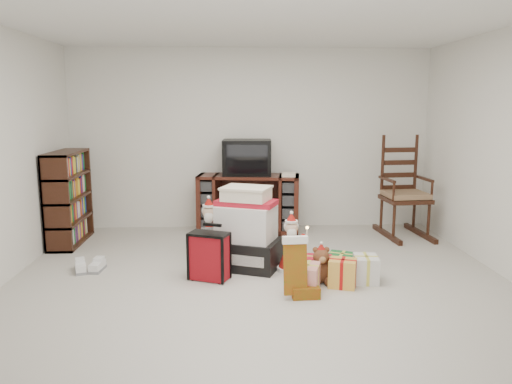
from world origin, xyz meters
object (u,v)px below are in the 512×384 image
red_suitcase (209,256)px  santa_figurine (291,248)px  gift_pile (246,233)px  crt_television (247,157)px  teddy_bear (321,267)px  mrs_claus_figurine (209,232)px  tv_stand (249,203)px  rocking_chair (403,200)px  sneaker_pair (89,267)px  gift_cluster (339,269)px  bookshelf (69,199)px

red_suitcase → santa_figurine: (0.85, 0.25, -0.00)m
gift_pile → crt_television: bearing=109.4°
gift_pile → teddy_bear: gift_pile is taller
mrs_claus_figurine → crt_television: crt_television is taller
tv_stand → rocking_chair: rocking_chair is taller
gift_pile → sneaker_pair: gift_pile is taller
gift_pile → tv_stand: bearing=108.6°
rocking_chair → santa_figurine: 2.18m
gift_cluster → crt_television: size_ratio=1.32×
red_suitcase → sneaker_pair: (-1.28, 0.32, -0.20)m
bookshelf → rocking_chair: (4.33, 0.19, -0.09)m
tv_stand → sneaker_pair: 2.40m
teddy_bear → santa_figurine: 0.46m
gift_cluster → gift_pile: bearing=150.7°
santa_figurine → crt_television: size_ratio=0.93×
red_suitcase → tv_stand: bearing=99.0°
bookshelf → gift_pile: bookshelf is taller
bookshelf → rocking_chair: size_ratio=0.84×
red_suitcase → gift_cluster: size_ratio=0.64×
mrs_claus_figurine → crt_television: (0.48, 1.05, 0.77)m
santa_figurine → crt_television: 1.93m
rocking_chair → mrs_claus_figurine: rocking_chair is taller
red_suitcase → mrs_claus_figurine: (-0.04, 0.90, 0.01)m
gift_pile → gift_cluster: 1.06m
rocking_chair → gift_pile: (-2.13, -1.26, -0.10)m
tv_stand → mrs_claus_figurine: bearing=-107.8°
rocking_chair → gift_cluster: (-1.24, -1.76, -0.34)m
bookshelf → mrs_claus_figurine: bookshelf is taller
gift_pile → red_suitcase: 0.55m
rocking_chair → santa_figurine: rocking_chair is taller
teddy_bear → crt_television: (-0.66, 2.09, 0.87)m
gift_pile → bookshelf: bearing=175.3°
crt_television → mrs_claus_figurine: bearing=-111.5°
bookshelf → gift_cluster: (3.09, -1.57, -0.43)m
tv_stand → bookshelf: 2.33m
teddy_bear → mrs_claus_figurine: bearing=137.7°
red_suitcase → teddy_bear: bearing=15.4°
crt_television → sneaker_pair: bearing=-133.5°
gift_pile → rocking_chair: bearing=51.9°
red_suitcase → santa_figurine: 0.88m
rocking_chair → gift_pile: 2.48m
santa_figurine → sneaker_pair: size_ratio=1.88×
tv_stand → crt_television: bearing=138.9°
mrs_claus_figurine → santa_figurine: bearing=-36.4°
gift_cluster → sneaker_pair: bearing=170.0°
red_suitcase → crt_television: size_ratio=0.84×
red_suitcase → crt_television: 2.15m
rocking_chair → red_suitcase: rocking_chair is taller
tv_stand → santa_figurine: bearing=-68.9°
red_suitcase → gift_cluster: red_suitcase is taller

